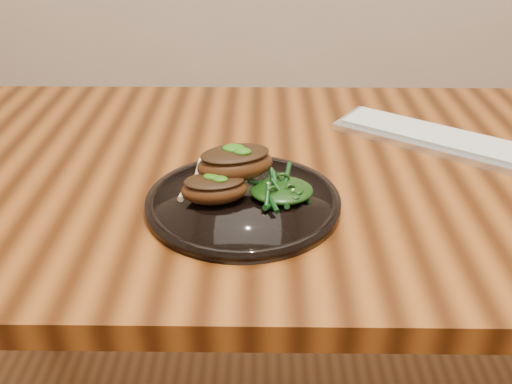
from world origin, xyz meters
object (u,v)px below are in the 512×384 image
at_px(keyboard, 438,139).
at_px(desk, 348,206).
at_px(plate, 243,202).
at_px(greens_heap, 282,187).
at_px(lamb_chop_front, 214,188).

bearing_deg(keyboard, desk, -151.64).
height_order(plate, greens_heap, greens_heap).
distance_m(plate, greens_heap, 0.06).
distance_m(plate, lamb_chop_front, 0.05).
xyz_separation_m(desk, greens_heap, (-0.13, -0.14, 0.12)).
height_order(desk, keyboard, keyboard).
xyz_separation_m(plate, keyboard, (0.36, 0.23, -0.00)).
bearing_deg(greens_heap, lamb_chop_front, -171.15).
relative_size(plate, lamb_chop_front, 2.74).
height_order(greens_heap, keyboard, greens_heap).
xyz_separation_m(lamb_chop_front, keyboard, (0.40, 0.24, -0.03)).
bearing_deg(plate, keyboard, 33.39).
distance_m(greens_heap, keyboard, 0.38).
height_order(lamb_chop_front, keyboard, lamb_chop_front).
bearing_deg(greens_heap, plate, -174.81).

